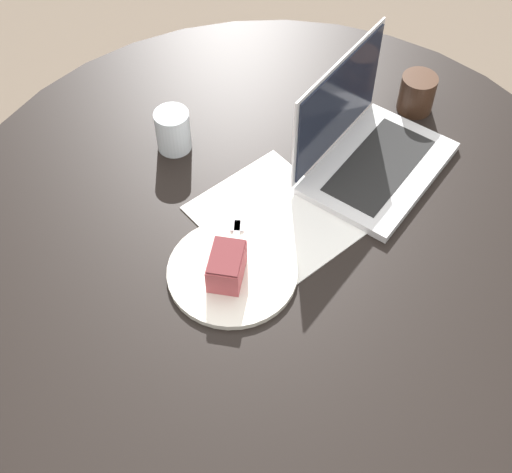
# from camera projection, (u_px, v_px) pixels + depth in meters

# --- Properties ---
(ground_plane) EXTENTS (12.00, 12.00, 0.00)m
(ground_plane) POSITION_uv_depth(u_px,v_px,m) (271.00, 386.00, 1.97)
(ground_plane) COLOR #6B5B4C
(dining_table) EXTENTS (1.35, 1.35, 0.71)m
(dining_table) POSITION_uv_depth(u_px,v_px,m) (276.00, 250.00, 1.47)
(dining_table) COLOR black
(dining_table) RESTS_ON ground_plane
(paper_document) EXTENTS (0.34, 0.31, 0.00)m
(paper_document) POSITION_uv_depth(u_px,v_px,m) (274.00, 219.00, 1.41)
(paper_document) COLOR white
(paper_document) RESTS_ON dining_table
(plate) EXTENTS (0.25, 0.25, 0.01)m
(plate) POSITION_uv_depth(u_px,v_px,m) (233.00, 272.00, 1.33)
(plate) COLOR silver
(plate) RESTS_ON dining_table
(cake_slice) EXTENTS (0.09, 0.10, 0.06)m
(cake_slice) POSITION_uv_depth(u_px,v_px,m) (228.00, 267.00, 1.29)
(cake_slice) COLOR #B74C51
(cake_slice) RESTS_ON plate
(fork) EXTENTS (0.11, 0.15, 0.00)m
(fork) POSITION_uv_depth(u_px,v_px,m) (235.00, 248.00, 1.35)
(fork) COLOR silver
(fork) RESTS_ON plate
(coffee_glass) EXTENTS (0.08, 0.08, 0.09)m
(coffee_glass) POSITION_uv_depth(u_px,v_px,m) (417.00, 93.00, 1.58)
(coffee_glass) COLOR #3D2619
(coffee_glass) RESTS_ON dining_table
(water_glass) EXTENTS (0.07, 0.07, 0.09)m
(water_glass) POSITION_uv_depth(u_px,v_px,m) (173.00, 130.00, 1.50)
(water_glass) COLOR silver
(water_glass) RESTS_ON dining_table
(laptop) EXTENTS (0.23, 0.32, 0.24)m
(laptop) POSITION_uv_depth(u_px,v_px,m) (367.00, 150.00, 1.47)
(laptop) COLOR silver
(laptop) RESTS_ON dining_table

